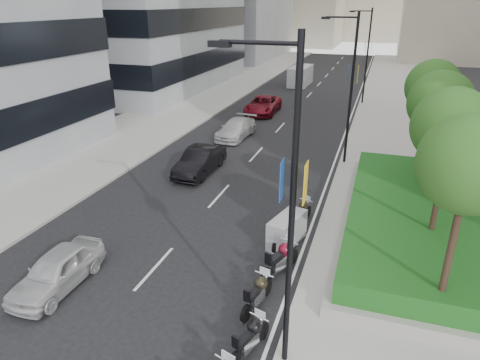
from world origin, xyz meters
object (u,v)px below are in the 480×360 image
at_px(lamp_post_1, 349,83).
at_px(car_c, 236,129).
at_px(lamp_post_2, 366,52).
at_px(delivery_van, 300,77).
at_px(motorcycle_4, 281,259).
at_px(motorcycle_3, 257,293).
at_px(motorcycle_2, 250,338).
at_px(motorcycle_6, 301,212).
at_px(car_b, 200,161).
at_px(car_d, 263,105).
at_px(motorcycle_5, 287,230).
at_px(car_a, 57,270).
at_px(lamp_post_0, 286,201).

distance_m(lamp_post_1, car_c, 9.82).
bearing_deg(lamp_post_2, delivery_van, 133.13).
distance_m(motorcycle_4, delivery_van, 39.66).
distance_m(motorcycle_3, motorcycle_4, 2.16).
distance_m(motorcycle_3, car_c, 19.45).
xyz_separation_m(motorcycle_2, motorcycle_3, (-0.36, 2.01, 0.02)).
xyz_separation_m(motorcycle_6, car_b, (-6.89, 4.25, 0.24)).
bearing_deg(motorcycle_4, car_d, 38.33).
xyz_separation_m(lamp_post_1, car_b, (-7.88, -4.29, -4.30)).
height_order(motorcycle_3, delivery_van, delivery_van).
bearing_deg(lamp_post_1, motorcycle_5, -96.44).
bearing_deg(motorcycle_3, motorcycle_2, -158.35).
height_order(car_c, car_d, car_d).
bearing_deg(delivery_van, motorcycle_6, -76.65).
bearing_deg(car_d, motorcycle_6, -71.11).
distance_m(lamp_post_1, motorcycle_5, 11.58).
distance_m(motorcycle_6, car_d, 21.09).
distance_m(lamp_post_1, car_a, 18.64).
bearing_deg(motorcycle_5, lamp_post_1, 8.56).
relative_size(motorcycle_5, delivery_van, 0.41).
height_order(lamp_post_0, car_d, lamp_post_0).
bearing_deg(motorcycle_3, car_c, 32.45).
distance_m(lamp_post_0, motorcycle_4, 6.20).
distance_m(motorcycle_3, motorcycle_6, 6.40).
bearing_deg(lamp_post_1, car_d, 126.39).
bearing_deg(car_d, car_b, -89.84).
xyz_separation_m(lamp_post_1, motorcycle_6, (-1.00, -8.54, -4.54)).
relative_size(motorcycle_4, car_b, 0.48).
bearing_deg(motorcycle_2, motorcycle_3, 27.95).
xyz_separation_m(lamp_post_0, lamp_post_2, (0.00, 35.00, 0.00)).
bearing_deg(motorcycle_4, car_c, 45.59).
bearing_deg(lamp_post_1, motorcycle_6, -96.65).
distance_m(motorcycle_2, motorcycle_5, 6.32).
height_order(lamp_post_2, motorcycle_6, lamp_post_2).
relative_size(lamp_post_1, lamp_post_2, 1.00).
bearing_deg(car_c, motorcycle_4, -62.00).
xyz_separation_m(motorcycle_3, delivery_van, (-6.52, 41.22, 0.50)).
xyz_separation_m(motorcycle_2, car_a, (-7.44, 0.86, 0.15)).
bearing_deg(car_b, car_d, 92.65).
distance_m(lamp_post_1, motorcycle_2, 17.56).
bearing_deg(lamp_post_1, lamp_post_2, 90.00).
xyz_separation_m(motorcycle_2, motorcycle_4, (-0.07, 4.15, 0.09)).
xyz_separation_m(lamp_post_2, car_c, (-8.17, -14.76, -4.38)).
bearing_deg(lamp_post_2, motorcycle_5, -92.40).
xyz_separation_m(motorcycle_3, car_d, (-7.05, 26.18, 0.22)).
bearing_deg(lamp_post_1, motorcycle_3, -94.77).
distance_m(lamp_post_2, car_a, 35.36).
bearing_deg(motorcycle_6, car_c, 48.61).
distance_m(motorcycle_5, car_a, 8.98).
bearing_deg(motorcycle_4, motorcycle_3, -166.25).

